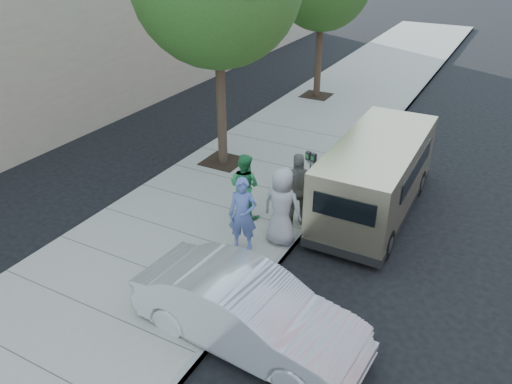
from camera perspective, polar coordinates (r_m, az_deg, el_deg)
ground at (r=12.78m, az=-0.60°, el=-3.19°), size 120.00×120.00×0.00m
sidewalk at (r=13.18m, az=-4.41°, el=-1.82°), size 5.00×60.00×0.15m
curb_face at (r=12.21m, az=5.34°, el=-4.56°), size 0.12×60.00×0.16m
parking_meter at (r=12.84m, az=6.24°, el=2.87°), size 0.31×0.18×1.44m
van at (r=12.98m, az=13.64°, el=1.89°), size 1.88×5.49×2.03m
sedan at (r=8.97m, az=-0.88°, el=-13.55°), size 4.38×1.79×1.41m
person_officer at (r=11.00m, az=-1.52°, el=-2.61°), size 0.74×0.60×1.76m
person_green_shirt at (r=12.28m, az=-1.35°, el=0.72°), size 0.85×0.69×1.68m
person_gray_shirt at (r=11.20m, az=2.98°, el=-1.68°), size 0.93×0.61×1.88m
person_striped_polo at (r=11.93m, az=4.87°, el=0.23°), size 1.17×0.97×1.87m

